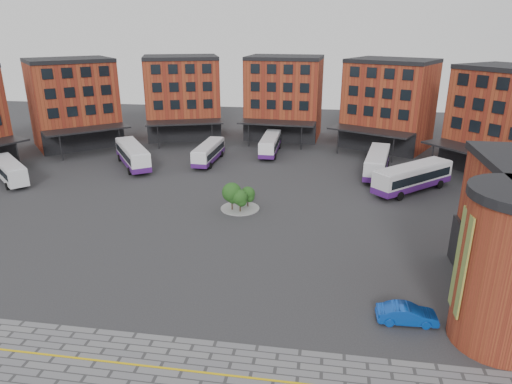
# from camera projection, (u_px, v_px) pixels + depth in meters

# --- Properties ---
(ground) EXTENTS (160.00, 160.00, 0.00)m
(ground) POSITION_uv_depth(u_px,v_px,m) (193.00, 257.00, 41.04)
(ground) COLOR #28282B
(ground) RESTS_ON ground
(yellow_line) EXTENTS (26.00, 0.15, 0.02)m
(yellow_line) POSITION_uv_depth(u_px,v_px,m) (160.00, 367.00, 27.74)
(yellow_line) COLOR gold
(yellow_line) RESTS_ON paving_zone
(main_building) EXTENTS (94.14, 42.48, 14.60)m
(main_building) POSITION_uv_depth(u_px,v_px,m) (229.00, 106.00, 74.74)
(main_building) COLOR brown
(main_building) RESTS_ON ground
(tree_island) EXTENTS (4.40, 4.40, 3.26)m
(tree_island) POSITION_uv_depth(u_px,v_px,m) (238.00, 196.00, 50.91)
(tree_island) COLOR gray
(tree_island) RESTS_ON ground
(bus_a) EXTENTS (9.10, 8.47, 2.87)m
(bus_a) POSITION_uv_depth(u_px,v_px,m) (9.00, 169.00, 60.39)
(bus_a) COLOR white
(bus_a) RESTS_ON ground
(bus_b) EXTENTS (8.98, 11.20, 3.32)m
(bus_b) POSITION_uv_depth(u_px,v_px,m) (133.00, 155.00, 66.84)
(bus_b) COLOR white
(bus_b) RESTS_ON ground
(bus_c) EXTENTS (2.84, 10.28, 2.87)m
(bus_c) POSITION_uv_depth(u_px,v_px,m) (209.00, 152.00, 69.11)
(bus_c) COLOR white
(bus_c) RESTS_ON ground
(bus_d) EXTENTS (2.69, 10.55, 2.97)m
(bus_d) POSITION_uv_depth(u_px,v_px,m) (270.00, 144.00, 73.70)
(bus_d) COLOR white
(bus_d) RESTS_ON ground
(bus_e) EXTENTS (4.58, 11.80, 3.24)m
(bus_e) POSITION_uv_depth(u_px,v_px,m) (377.00, 162.00, 63.26)
(bus_e) COLOR silver
(bus_e) RESTS_ON ground
(bus_f) EXTENTS (10.70, 10.25, 3.40)m
(bus_f) POSITION_uv_depth(u_px,v_px,m) (413.00, 177.00, 56.80)
(bus_f) COLOR silver
(bus_f) RESTS_ON ground
(blue_car) EXTENTS (4.23, 1.64, 1.37)m
(blue_car) POSITION_uv_depth(u_px,v_px,m) (407.00, 314.00, 31.78)
(blue_car) COLOR #0C3DA6
(blue_car) RESTS_ON ground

